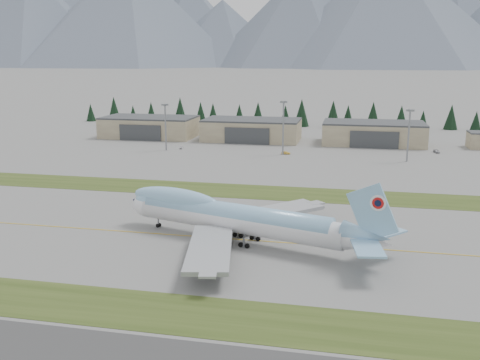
% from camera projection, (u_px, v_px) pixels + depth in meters
% --- Properties ---
extents(ground, '(7000.00, 7000.00, 0.00)m').
position_uv_depth(ground, '(197.00, 237.00, 126.17)').
color(ground, slate).
rests_on(ground, ground).
extents(grass_strip_near, '(400.00, 14.00, 0.08)m').
position_uv_depth(grass_strip_near, '(134.00, 309.00, 89.94)').
color(grass_strip_near, '#324318').
rests_on(grass_strip_near, ground).
extents(grass_strip_far, '(400.00, 18.00, 0.08)m').
position_uv_depth(grass_strip_far, '(237.00, 191.00, 169.08)').
color(grass_strip_far, '#324318').
rests_on(grass_strip_far, ground).
extents(taxiway_line_main, '(400.00, 0.40, 0.02)m').
position_uv_depth(taxiway_line_main, '(197.00, 237.00, 126.17)').
color(taxiway_line_main, gold).
rests_on(taxiway_line_main, ground).
extents(boeing_747_freighter, '(66.51, 55.12, 17.56)m').
position_uv_depth(boeing_747_freighter, '(235.00, 217.00, 121.68)').
color(boeing_747_freighter, white).
rests_on(boeing_747_freighter, ground).
extents(hangar_left, '(48.00, 26.60, 10.80)m').
position_uv_depth(hangar_left, '(150.00, 127.00, 281.91)').
color(hangar_left, gray).
rests_on(hangar_left, ground).
extents(hangar_center, '(48.00, 26.60, 10.80)m').
position_uv_depth(hangar_center, '(252.00, 130.00, 270.89)').
color(hangar_center, gray).
rests_on(hangar_center, ground).
extents(hangar_right, '(48.00, 26.60, 10.80)m').
position_uv_depth(hangar_right, '(373.00, 133.00, 258.87)').
color(hangar_right, gray).
rests_on(hangar_right, ground).
extents(floodlight_masts, '(153.52, 8.63, 23.14)m').
position_uv_depth(floodlight_masts, '(340.00, 121.00, 221.90)').
color(floodlight_masts, gray).
rests_on(floodlight_masts, ground).
extents(service_vehicle_a, '(1.75, 3.18, 1.02)m').
position_uv_depth(service_vehicle_a, '(181.00, 149.00, 246.55)').
color(service_vehicle_a, silver).
rests_on(service_vehicle_a, ground).
extents(service_vehicle_b, '(3.89, 1.47, 1.27)m').
position_uv_depth(service_vehicle_b, '(286.00, 154.00, 232.73)').
color(service_vehicle_b, gold).
rests_on(service_vehicle_b, ground).
extents(service_vehicle_c, '(2.69, 4.94, 1.36)m').
position_uv_depth(service_vehicle_c, '(436.00, 153.00, 236.45)').
color(service_vehicle_c, '#9F9FA3').
rests_on(service_vehicle_c, ground).
extents(conifer_belt, '(273.05, 14.54, 16.68)m').
position_uv_depth(conifer_belt, '(297.00, 114.00, 325.70)').
color(conifer_belt, black).
rests_on(conifer_belt, ground).
extents(mountain_ridge_front, '(4200.39, 1106.24, 478.94)m').
position_uv_depth(mountain_ridge_front, '(346.00, 11.00, 2160.16)').
color(mountain_ridge_front, '#505D6B').
rests_on(mountain_ridge_front, ground).
extents(mountain_ridge_rear, '(4492.98, 1070.62, 535.31)m').
position_uv_depth(mountain_ridge_rear, '(361.00, 15.00, 2822.59)').
color(mountain_ridge_rear, '#505D6B').
rests_on(mountain_ridge_rear, ground).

